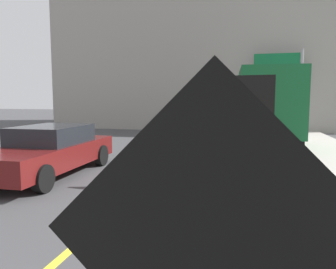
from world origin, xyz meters
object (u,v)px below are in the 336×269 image
Objects in this scene: highway_guide_sign at (287,77)px; pickup_car at (49,150)px; arrow_board_trailer at (238,167)px; traffic_cone_near_sign at (188,268)px; traffic_cone_mid_lane at (202,201)px; box_truck at (265,107)px; roadwork_sign at (212,250)px.

pickup_car is at bearing -122.04° from highway_guide_sign.
arrow_board_trailer is 0.57× the size of pickup_car.
traffic_cone_near_sign reaches higher than traffic_cone_mid_lane.
arrow_board_trailer is at bearing 84.54° from traffic_cone_near_sign.
traffic_cone_mid_lane is (-1.60, -9.08, -1.50)m from box_truck.
roadwork_sign is 0.47× the size of highway_guide_sign.
highway_guide_sign is at bearing 80.13° from traffic_cone_near_sign.
traffic_cone_mid_lane is (-0.60, -2.31, -0.18)m from arrow_board_trailer.
highway_guide_sign reaches higher than pickup_car.
highway_guide_sign is at bearing 78.46° from arrow_board_trailer.
highway_guide_sign reaches higher than traffic_cone_mid_lane.
box_truck is at bearing 85.59° from roadwork_sign.
highway_guide_sign reaches higher than traffic_cone_near_sign.
traffic_cone_near_sign is (-0.46, -4.78, -0.14)m from arrow_board_trailer.
traffic_cone_near_sign is at bearing -86.65° from traffic_cone_mid_lane.
box_truck is 6.12m from highway_guide_sign.
arrow_board_trailer is at bearing -101.54° from highway_guide_sign.
roadwork_sign is at bearing -77.40° from traffic_cone_near_sign.
roadwork_sign is at bearing -97.70° from highway_guide_sign.
box_truck is at bearing -105.21° from highway_guide_sign.
pickup_car is 5.21m from traffic_cone_mid_lane.
highway_guide_sign is (7.78, 12.43, 2.73)m from pickup_car.
box_truck is 9.34m from traffic_cone_mid_lane.
pickup_car is (-5.23, 0.04, 0.22)m from arrow_board_trailer.
box_truck is at bearing 80.02° from traffic_cone_mid_lane.
highway_guide_sign is 7.11× the size of traffic_cone_near_sign.
pickup_car is 14.92m from highway_guide_sign.
traffic_cone_near_sign is at bearing -95.46° from arrow_board_trailer.
arrow_board_trailer reaches higher than roadwork_sign.
roadwork_sign reaches higher than traffic_cone_near_sign.
box_truck is at bearing 81.63° from arrow_board_trailer.
pickup_car is 6.79× the size of traffic_cone_near_sign.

